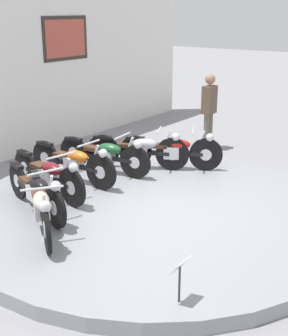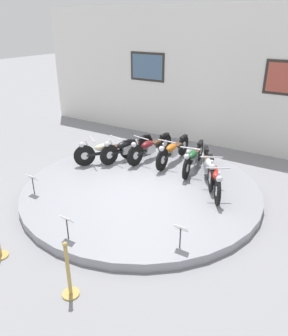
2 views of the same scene
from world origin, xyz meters
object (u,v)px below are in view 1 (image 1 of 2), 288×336
Objects in this scene: motorcycle_red at (173,150)px; info_placard_front_left at (180,271)px; motorcycle_cream at (41,205)px; visitor_standing at (209,107)px; motorcycle_black at (36,190)px; motorcycle_maroon at (49,174)px; motorcycle_orange at (74,161)px; motorcycle_green at (105,154)px; motorcycle_silver at (139,149)px.

motorcycle_red is 3.46× the size of info_placard_front_left.
motorcycle_cream is 0.93× the size of visitor_standing.
motorcycle_black is 0.96× the size of motorcycle_maroon.
motorcycle_orange reaches higher than motorcycle_green.
motorcycle_maroon is at bearing 179.95° from motorcycle_green.
motorcycle_silver is 1.03× the size of visitor_standing.
motorcycle_green is 3.18m from visitor_standing.
info_placard_front_left is 0.29× the size of visitor_standing.
motorcycle_green is at bearing -0.05° from motorcycle_maroon.
motorcycle_orange is 1.14× the size of visitor_standing.
info_placard_front_left is at bearing -102.52° from motorcycle_black.
visitor_standing reaches higher than motorcycle_cream.
motorcycle_red is (0.94, -0.88, 0.01)m from motorcycle_green.
motorcycle_silver is at bearing -20.45° from motorcycle_orange.
visitor_standing reaches higher than info_placard_front_left.
motorcycle_silver is 0.63m from motorcycle_red.
motorcycle_cream reaches higher than info_placard_front_left.
motorcycle_maroon is at bearing -169.77° from motorcycle_orange.
motorcycle_cream is 2.50m from motorcycle_green.
motorcycle_silver is (1.99, -0.35, 0.00)m from motorcycle_maroon.
motorcycle_green is at bearing 172.10° from visitor_standing.
motorcycle_orange reaches higher than info_placard_front_left.
motorcycle_black is at bearing -179.89° from motorcycle_silver.
motorcycle_orange is at bearing 60.59° from info_placard_front_left.
visitor_standing is (5.11, -0.08, 0.43)m from motorcycle_black.
motorcycle_orange is (1.64, 1.00, 0.01)m from motorcycle_cream.
motorcycle_black is 3.02m from info_placard_front_left.
motorcycle_black is at bearing -159.28° from motorcycle_orange.
motorcycle_cream is 2.98m from motorcycle_silver.
motorcycle_orange is (1.28, 0.48, 0.01)m from motorcycle_black.
motorcycle_green is at bearing 51.42° from info_placard_front_left.
motorcycle_maroon is at bearing 69.54° from info_placard_front_left.
motorcycle_orange is at bearing 20.72° from motorcycle_black.
motorcycle_cream reaches higher than motorcycle_green.
motorcycle_green is 1.28m from motorcycle_red.
motorcycle_black is at bearing -148.29° from motorcycle_maroon.
motorcycle_black is 0.68m from motorcycle_maroon.
info_placard_front_left is (-2.64, -3.31, -0.01)m from motorcycle_green.
motorcycle_maroon is 2.50m from motorcycle_red.
visitor_standing is at bearing -5.49° from motorcycle_maroon.
motorcycle_green is 1.09× the size of motorcycle_silver.
motorcycle_red reaches higher than info_placard_front_left.
visitor_standing is at bearing 11.49° from motorcycle_red.
motorcycle_silver is 4.37m from info_placard_front_left.
motorcycle_maroon is 2.02m from motorcycle_silver.
motorcycle_green is 1.10× the size of motorcycle_red.
motorcycle_cream is at bearing -175.38° from visitor_standing.
motorcycle_maroon reaches higher than info_placard_front_left.
motorcycle_black is 2.02m from motorcycle_green.
visitor_standing is (5.76, 2.87, 0.43)m from info_placard_front_left.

